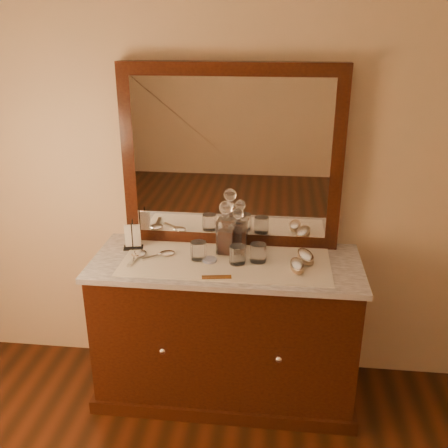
{
  "coord_description": "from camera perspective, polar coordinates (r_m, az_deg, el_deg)",
  "views": [
    {
      "loc": [
        0.26,
        -0.43,
        2.02
      ],
      "look_at": [
        0.0,
        1.85,
        1.1
      ],
      "focal_mm": 39.95,
      "sensor_mm": 36.0,
      "label": 1
    }
  ],
  "objects": [
    {
      "name": "knob_right",
      "position": [
        2.62,
        6.29,
        -15.12
      ],
      "size": [
        0.04,
        0.04,
        0.04
      ],
      "primitive_type": "sphere",
      "color": "silver",
      "rests_on": "dresser_cabinet"
    },
    {
      "name": "mirror_glass",
      "position": [
        2.69,
        0.75,
        7.39
      ],
      "size": [
        1.06,
        0.01,
        0.86
      ],
      "primitive_type": "cube",
      "color": "white",
      "rests_on": "marble_top"
    },
    {
      "name": "pin_dish",
      "position": [
        2.65,
        -1.66,
        -4.13
      ],
      "size": [
        0.08,
        0.08,
        0.01
      ],
      "primitive_type": "cylinder",
      "rotation": [
        0.0,
        0.0,
        -0.03
      ],
      "color": "silver",
      "rests_on": "lace_runner"
    },
    {
      "name": "marble_top",
      "position": [
        2.68,
        0.24,
        -4.49
      ],
      "size": [
        1.44,
        0.59,
        0.03
      ],
      "primitive_type": "cube",
      "color": "white",
      "rests_on": "dresser_cabinet"
    },
    {
      "name": "lace_runner",
      "position": [
        2.65,
        0.2,
        -4.35
      ],
      "size": [
        1.1,
        0.45,
        0.0
      ],
      "primitive_type": "cube",
      "color": "beige",
      "rests_on": "marble_top"
    },
    {
      "name": "decanter_right",
      "position": [
        2.75,
        1.59,
        -1.15
      ],
      "size": [
        0.09,
        0.09,
        0.25
      ],
      "color": "maroon",
      "rests_on": "lace_runner"
    },
    {
      "name": "brush_near",
      "position": [
        2.58,
        8.36,
        -4.76
      ],
      "size": [
        0.09,
        0.16,
        0.04
      ],
      "color": "tan",
      "rests_on": "lace_runner"
    },
    {
      "name": "knob_left",
      "position": [
        2.68,
        -7.05,
        -14.22
      ],
      "size": [
        0.04,
        0.04,
        0.04
      ],
      "primitive_type": "sphere",
      "color": "silver",
      "rests_on": "dresser_cabinet"
    },
    {
      "name": "hand_mirror_outer",
      "position": [
        2.74,
        -9.83,
        -3.5
      ],
      "size": [
        0.09,
        0.21,
        0.02
      ],
      "color": "silver",
      "rests_on": "lace_runner"
    },
    {
      "name": "napkin_rack",
      "position": [
        2.83,
        -10.39,
        -1.52
      ],
      "size": [
        0.12,
        0.09,
        0.16
      ],
      "color": "black",
      "rests_on": "marble_top"
    },
    {
      "name": "dresser_plinth",
      "position": [
        3.11,
        0.22,
        -17.75
      ],
      "size": [
        1.46,
        0.59,
        0.08
      ],
      "primitive_type": "cube",
      "color": "black",
      "rests_on": "floor"
    },
    {
      "name": "brush_far",
      "position": [
        2.68,
        9.31,
        -3.71
      ],
      "size": [
        0.11,
        0.18,
        0.05
      ],
      "color": "tan",
      "rests_on": "lace_runner"
    },
    {
      "name": "decanter_left",
      "position": [
        2.71,
        0.21,
        -1.04
      ],
      "size": [
        0.1,
        0.1,
        0.3
      ],
      "color": "maroon",
      "rests_on": "lace_runner"
    },
    {
      "name": "mirror_frame",
      "position": [
        2.73,
        0.83,
        7.57
      ],
      "size": [
        1.2,
        0.08,
        1.0
      ],
      "primitive_type": "cube",
      "color": "black",
      "rests_on": "marble_top"
    },
    {
      "name": "tumblers",
      "position": [
        2.63,
        0.83,
        -3.3
      ],
      "size": [
        0.4,
        0.12,
        0.1
      ],
      "color": "white",
      "rests_on": "lace_runner"
    },
    {
      "name": "dresser_cabinet",
      "position": [
        2.89,
        0.23,
        -12.07
      ],
      "size": [
        1.4,
        0.55,
        0.82
      ],
      "primitive_type": "cube",
      "color": "black",
      "rests_on": "floor"
    },
    {
      "name": "hand_mirror_inner",
      "position": [
        2.74,
        -6.88,
        -3.42
      ],
      "size": [
        0.18,
        0.15,
        0.02
      ],
      "color": "silver",
      "rests_on": "lace_runner"
    },
    {
      "name": "comb",
      "position": [
        2.48,
        -0.85,
        -6.08
      ],
      "size": [
        0.15,
        0.05,
        0.01
      ],
      "primitive_type": "cube",
      "rotation": [
        0.0,
        0.0,
        0.15
      ],
      "color": "brown",
      "rests_on": "lace_runner"
    }
  ]
}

